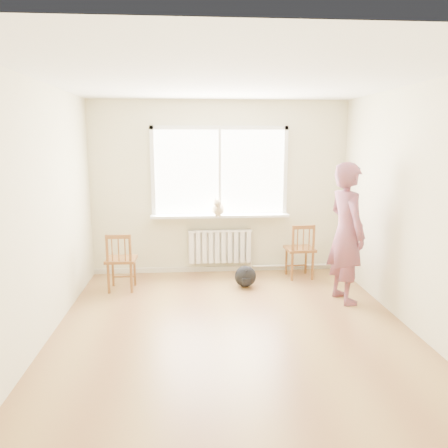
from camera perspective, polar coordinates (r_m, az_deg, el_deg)
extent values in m
plane|color=olive|center=(5.05, 1.19, -13.65)|extent=(4.50, 4.50, 0.00)
plane|color=white|center=(4.63, 1.33, 18.39)|extent=(4.50, 4.50, 0.00)
cube|color=beige|center=(6.87, -0.58, 4.69)|extent=(4.00, 0.01, 2.70)
cube|color=white|center=(6.83, -0.57, 6.76)|extent=(2.00, 0.02, 1.30)
cube|color=white|center=(6.79, -0.57, 12.48)|extent=(2.12, 0.05, 0.06)
cube|color=white|center=(6.82, -9.29, 6.61)|extent=(0.06, 0.05, 1.42)
cube|color=white|center=(6.95, 8.00, 6.73)|extent=(0.06, 0.05, 1.42)
cube|color=white|center=(6.81, -0.56, 6.75)|extent=(0.04, 0.05, 1.30)
cube|color=white|center=(6.82, -0.51, 1.08)|extent=(2.15, 0.22, 0.04)
cube|color=white|center=(6.98, -0.54, -2.92)|extent=(1.00, 0.02, 0.55)
cube|color=white|center=(6.94, -0.51, -3.02)|extent=(1.00, 0.10, 0.51)
cube|color=white|center=(6.88, -0.52, -0.91)|extent=(1.00, 0.12, 0.03)
cylinder|color=silver|center=(7.25, 9.41, -5.36)|extent=(1.40, 0.04, 0.04)
cube|color=beige|center=(7.12, -0.55, -5.86)|extent=(4.00, 0.03, 0.08)
cube|color=brown|center=(6.34, -13.28, -4.53)|extent=(0.42, 0.40, 0.04)
cylinder|color=brown|center=(6.52, -11.59, -6.03)|extent=(0.04, 0.04, 0.44)
cylinder|color=brown|center=(6.58, -14.30, -6.01)|extent=(0.04, 0.04, 0.44)
cylinder|color=brown|center=(6.23, -12.01, -6.87)|extent=(0.04, 0.04, 0.44)
cylinder|color=brown|center=(6.28, -14.85, -6.83)|extent=(0.04, 0.04, 0.44)
cylinder|color=brown|center=(6.17, -12.09, -5.14)|extent=(0.04, 0.04, 0.83)
cylinder|color=brown|center=(6.23, -14.94, -5.12)|extent=(0.04, 0.04, 0.83)
cube|color=brown|center=(6.10, -13.68, -1.64)|extent=(0.34, 0.04, 0.05)
cylinder|color=brown|center=(6.13, -12.80, -3.24)|extent=(0.02, 0.02, 0.33)
cylinder|color=brown|center=(6.14, -13.61, -3.24)|extent=(0.02, 0.02, 0.33)
cylinder|color=brown|center=(6.16, -14.41, -3.24)|extent=(0.02, 0.02, 0.33)
cube|color=brown|center=(6.82, 9.86, -3.21)|extent=(0.44, 0.43, 0.04)
cylinder|color=brown|center=(7.07, 10.65, -4.61)|extent=(0.04, 0.04, 0.45)
cylinder|color=brown|center=(6.98, 8.14, -4.75)|extent=(0.04, 0.04, 0.45)
cylinder|color=brown|center=(6.78, 11.50, -5.33)|extent=(0.04, 0.04, 0.45)
cylinder|color=brown|center=(6.68, 8.89, -5.48)|extent=(0.04, 0.04, 0.45)
cylinder|color=brown|center=(6.73, 11.57, -3.69)|extent=(0.04, 0.04, 0.85)
cylinder|color=brown|center=(6.63, 8.94, -3.82)|extent=(0.04, 0.04, 0.85)
cube|color=brown|center=(6.59, 10.38, -0.42)|extent=(0.35, 0.06, 0.06)
cylinder|color=brown|center=(6.65, 11.07, -1.92)|extent=(0.02, 0.02, 0.34)
cylinder|color=brown|center=(6.62, 10.33, -1.95)|extent=(0.02, 0.02, 0.34)
cylinder|color=brown|center=(6.60, 9.58, -1.98)|extent=(0.02, 0.02, 0.34)
imported|color=#C94344|center=(5.86, 15.71, -1.15)|extent=(0.56, 0.74, 1.83)
ellipsoid|color=beige|center=(6.73, -0.77, 2.02)|extent=(0.22, 0.30, 0.21)
sphere|color=beige|center=(6.58, -0.83, 2.74)|extent=(0.12, 0.12, 0.12)
cone|color=beige|center=(6.57, -1.11, 3.24)|extent=(0.04, 0.04, 0.05)
cone|color=beige|center=(6.57, -0.56, 3.24)|extent=(0.04, 0.04, 0.05)
cylinder|color=beige|center=(6.89, -0.72, 1.70)|extent=(0.05, 0.19, 0.03)
cylinder|color=beige|center=(6.64, -1.09, 1.44)|extent=(0.03, 0.03, 0.10)
cylinder|color=beige|center=(6.63, -0.54, 1.43)|extent=(0.03, 0.03, 0.10)
ellipsoid|color=black|center=(6.37, 2.81, -6.85)|extent=(0.38, 0.34, 0.31)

